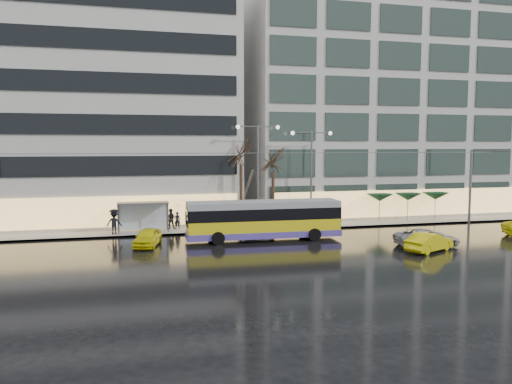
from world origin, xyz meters
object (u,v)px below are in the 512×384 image
object	(u,v)px
trolleybus	(264,221)
bus_shelter	(138,210)
taxi_a	(148,237)
street_lamp_near	(258,161)

from	to	relation	value
trolleybus	bus_shelter	distance (m)	10.88
bus_shelter	taxi_a	distance (m)	5.81
trolleybus	taxi_a	distance (m)	8.94
bus_shelter	street_lamp_near	xyz separation A→B (m)	(10.38, 0.11, 4.03)
trolleybus	bus_shelter	xyz separation A→B (m)	(-9.47, 5.34, 0.45)
bus_shelter	taxi_a	world-z (taller)	bus_shelter
street_lamp_near	taxi_a	size ratio (longest dim) A/B	2.31
bus_shelter	taxi_a	bearing A→B (deg)	-84.20
bus_shelter	street_lamp_near	size ratio (longest dim) A/B	0.47
trolleybus	taxi_a	xyz separation A→B (m)	(-8.90, -0.30, -0.84)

